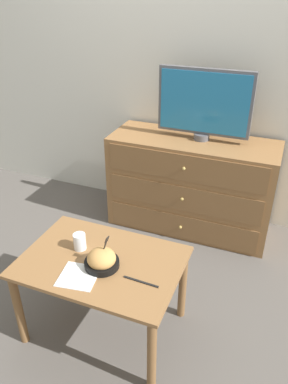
# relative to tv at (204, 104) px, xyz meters

# --- Properties ---
(ground_plane) EXTENTS (12.00, 12.00, 0.00)m
(ground_plane) POSITION_rel_tv_xyz_m (-0.18, 0.22, -0.98)
(ground_plane) COLOR #56514C
(wall_back) EXTENTS (12.00, 0.05, 2.60)m
(wall_back) POSITION_rel_tv_xyz_m (-0.18, 0.25, 0.32)
(wall_back) COLOR silver
(wall_back) RESTS_ON ground_plane
(dresser) EXTENTS (1.21, 0.47, 0.72)m
(dresser) POSITION_rel_tv_xyz_m (-0.05, -0.03, -0.62)
(dresser) COLOR olive
(dresser) RESTS_ON ground_plane
(tv) EXTENTS (0.65, 0.11, 0.49)m
(tv) POSITION_rel_tv_xyz_m (0.00, 0.00, 0.00)
(tv) COLOR #515156
(tv) RESTS_ON dresser
(coffee_table) EXTENTS (0.81, 0.56, 0.48)m
(coffee_table) POSITION_rel_tv_xyz_m (-0.20, -1.19, -0.58)
(coffee_table) COLOR olive
(coffee_table) RESTS_ON ground_plane
(takeout_bowl) EXTENTS (0.17, 0.17, 0.18)m
(takeout_bowl) POSITION_rel_tv_xyz_m (-0.17, -1.23, -0.46)
(takeout_bowl) COLOR black
(takeout_bowl) RESTS_ON coffee_table
(drink_cup) EXTENTS (0.07, 0.07, 0.09)m
(drink_cup) POSITION_rel_tv_xyz_m (-0.35, -1.14, -0.46)
(drink_cup) COLOR #9E6638
(drink_cup) RESTS_ON coffee_table
(napkin) EXTENTS (0.20, 0.20, 0.00)m
(napkin) POSITION_rel_tv_xyz_m (-0.24, -1.33, -0.50)
(napkin) COLOR white
(napkin) RESTS_ON coffee_table
(knife) EXTENTS (0.18, 0.02, 0.01)m
(knife) POSITION_rel_tv_xyz_m (0.05, -1.26, -0.50)
(knife) COLOR black
(knife) RESTS_ON coffee_table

